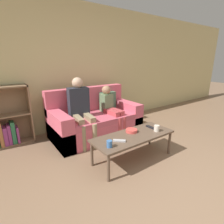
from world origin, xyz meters
name	(u,v)px	position (x,y,z in m)	size (l,w,h in m)	color
ground_plane	(188,204)	(0.00, 0.00, 0.00)	(22.00, 22.00, 0.00)	#84664C
wall_back	(73,68)	(0.00, 2.84, 1.30)	(12.00, 0.06, 2.60)	beige
couch	(95,120)	(0.11, 2.16, 0.30)	(1.71, 0.92, 0.93)	#DB5B70
bookshelf	(6,123)	(-1.38, 2.68, 0.41)	(0.74, 0.28, 1.06)	#8E7051
coffee_table	(133,137)	(0.11, 1.01, 0.37)	(1.27, 0.50, 0.41)	brown
person_adult	(80,106)	(-0.24, 2.06, 0.68)	(0.40, 0.66, 1.18)	#9E8966
person_child	(111,107)	(0.40, 2.01, 0.56)	(0.23, 0.64, 0.98)	#C6474C
cup_near	(109,144)	(-0.39, 0.91, 0.45)	(0.07, 0.07, 0.09)	#3D70B2
cup_far	(157,128)	(0.50, 0.91, 0.45)	(0.08, 0.08, 0.10)	silver
tv_remote_0	(151,127)	(0.53, 1.05, 0.42)	(0.06, 0.17, 0.02)	black
tv_remote_1	(119,141)	(-0.19, 0.96, 0.42)	(0.16, 0.15, 0.02)	#B7B7BC
snack_bowl	(132,131)	(0.16, 1.11, 0.43)	(0.18, 0.18, 0.05)	#DB4C47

